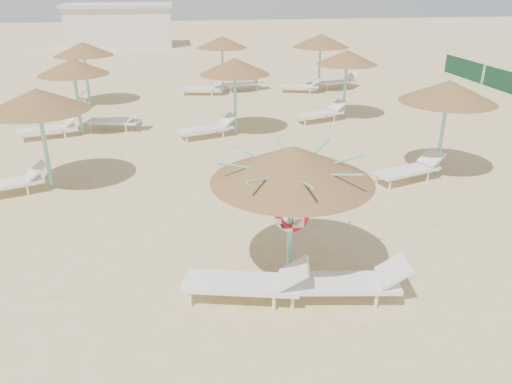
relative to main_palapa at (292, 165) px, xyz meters
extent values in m
plane|color=#DFC488|center=(0.07, 0.23, -2.24)|extent=(120.00, 120.00, 0.00)
cylinder|color=#75CBC7|center=(0.00, 0.00, -1.16)|extent=(0.11, 0.11, 2.16)
cone|color=olive|center=(0.00, 0.00, 0.02)|extent=(2.87, 2.87, 0.65)
cylinder|color=#75CBC7|center=(0.00, 0.00, -0.23)|extent=(0.20, 0.20, 0.12)
cylinder|color=#75CBC7|center=(0.66, 0.00, -0.04)|extent=(1.30, 0.04, 0.33)
cylinder|color=#75CBC7|center=(0.47, 0.47, -0.04)|extent=(0.95, 0.95, 0.33)
cylinder|color=#75CBC7|center=(0.00, 0.66, -0.04)|extent=(0.04, 1.30, 0.33)
cylinder|color=#75CBC7|center=(-0.47, 0.47, -0.04)|extent=(0.95, 0.95, 0.33)
cylinder|color=#75CBC7|center=(-0.66, 0.00, -0.04)|extent=(1.30, 0.04, 0.33)
cylinder|color=#75CBC7|center=(-0.47, -0.47, -0.04)|extent=(0.95, 0.95, 0.33)
cylinder|color=#75CBC7|center=(0.00, -0.66, -0.04)|extent=(0.04, 1.30, 0.33)
cylinder|color=#75CBC7|center=(0.47, -0.47, -0.04)|extent=(0.95, 0.95, 0.33)
torus|color=red|center=(0.00, -0.10, -0.93)|extent=(0.64, 0.15, 0.64)
cylinder|color=white|center=(-1.88, -0.68, -2.09)|extent=(0.06, 0.06, 0.30)
cylinder|color=white|center=(-1.76, -0.16, -2.09)|extent=(0.06, 0.06, 0.30)
cylinder|color=white|center=(-0.49, -1.02, -2.09)|extent=(0.06, 0.06, 0.30)
cylinder|color=white|center=(-0.37, -0.50, -2.09)|extent=(0.06, 0.06, 0.30)
cube|color=white|center=(-1.00, -0.62, -1.90)|extent=(2.11, 1.11, 0.08)
cube|color=white|center=(-0.12, -0.83, -1.64)|extent=(0.65, 0.74, 0.39)
cylinder|color=white|center=(-0.17, -1.02, -2.09)|extent=(0.06, 0.06, 0.29)
cylinder|color=white|center=(-0.09, -0.50, -2.09)|extent=(0.06, 0.06, 0.29)
cylinder|color=white|center=(1.23, -1.24, -2.09)|extent=(0.06, 0.06, 0.29)
cylinder|color=white|center=(1.31, -0.72, -2.09)|extent=(0.06, 0.06, 0.29)
cube|color=white|center=(0.70, -0.89, -1.90)|extent=(2.08, 0.95, 0.08)
cube|color=white|center=(1.59, -1.03, -1.65)|extent=(0.60, 0.70, 0.38)
cylinder|color=#75CBC7|center=(-5.34, 5.22, -1.09)|extent=(0.11, 0.11, 2.30)
cone|color=olive|center=(-5.34, 5.22, 0.15)|extent=(2.54, 2.54, 0.57)
cylinder|color=#75CBC7|center=(-5.34, 5.22, -0.09)|extent=(0.20, 0.20, 0.12)
cylinder|color=white|center=(-5.83, 4.77, -2.10)|extent=(0.06, 0.06, 0.28)
cylinder|color=white|center=(-6.00, 5.24, -2.10)|extent=(0.06, 0.06, 0.28)
cube|color=white|center=(-6.44, 4.82, -1.92)|extent=(2.00, 1.22, 0.08)
cube|color=white|center=(-5.63, 5.10, -1.68)|extent=(0.66, 0.73, 0.36)
cylinder|color=#75CBC7|center=(-5.32, 10.30, -1.09)|extent=(0.11, 0.11, 2.30)
cone|color=olive|center=(-5.32, 10.30, 0.15)|extent=(2.40, 2.40, 0.54)
cylinder|color=#75CBC7|center=(-5.32, 10.30, -0.09)|extent=(0.20, 0.20, 0.12)
cylinder|color=white|center=(-7.12, 9.44, -2.10)|extent=(0.06, 0.06, 0.28)
cylinder|color=white|center=(-7.26, 9.92, -2.10)|extent=(0.06, 0.06, 0.28)
cylinder|color=white|center=(-5.82, 9.82, -2.10)|extent=(0.06, 0.06, 0.28)
cylinder|color=white|center=(-5.96, 10.30, -2.10)|extent=(0.06, 0.06, 0.28)
cube|color=white|center=(-6.42, 9.90, -1.92)|extent=(2.00, 1.12, 0.08)
cube|color=white|center=(-5.60, 10.14, -1.68)|extent=(0.63, 0.71, 0.36)
cylinder|color=white|center=(-5.06, 10.59, -2.10)|extent=(0.06, 0.06, 0.28)
cylinder|color=white|center=(-4.92, 11.07, -2.10)|extent=(0.06, 0.06, 0.28)
cylinder|color=white|center=(-3.76, 10.21, -2.10)|extent=(0.06, 0.06, 0.28)
cylinder|color=white|center=(-3.62, 10.69, -2.10)|extent=(0.06, 0.06, 0.28)
cube|color=white|center=(-4.22, 10.60, -1.92)|extent=(2.00, 1.12, 0.08)
cube|color=white|center=(-3.40, 10.37, -1.68)|extent=(0.63, 0.71, 0.36)
cylinder|color=#75CBC7|center=(-5.67, 14.94, -1.09)|extent=(0.11, 0.11, 2.30)
cone|color=olive|center=(-5.67, 14.94, 0.15)|extent=(2.51, 2.51, 0.56)
cylinder|color=#75CBC7|center=(-5.67, 14.94, -0.09)|extent=(0.20, 0.20, 0.12)
cylinder|color=white|center=(-7.61, 14.49, -2.10)|extent=(0.06, 0.06, 0.28)
cylinder|color=white|center=(-7.49, 14.97, -2.10)|extent=(0.06, 0.06, 0.28)
cylinder|color=white|center=(-6.30, 14.16, -2.10)|extent=(0.06, 0.06, 0.28)
cylinder|color=white|center=(-6.18, 14.65, -2.10)|extent=(0.06, 0.06, 0.28)
cube|color=white|center=(-6.77, 14.54, -1.92)|extent=(1.99, 1.06, 0.08)
cube|color=white|center=(-5.95, 14.33, -1.68)|extent=(0.62, 0.70, 0.36)
cylinder|color=#75CBC7|center=(0.15, 9.46, -1.09)|extent=(0.11, 0.11, 2.30)
cone|color=olive|center=(0.15, 9.46, 0.15)|extent=(2.45, 2.45, 0.55)
cylinder|color=#75CBC7|center=(0.15, 9.46, -0.09)|extent=(0.20, 0.20, 0.12)
cylinder|color=white|center=(-1.63, 8.58, -2.10)|extent=(0.06, 0.06, 0.28)
cylinder|color=white|center=(-1.78, 9.06, -2.10)|extent=(0.06, 0.06, 0.28)
cylinder|color=white|center=(-0.34, 9.00, -2.10)|extent=(0.06, 0.06, 0.28)
cylinder|color=white|center=(-0.50, 9.47, -2.10)|extent=(0.06, 0.06, 0.28)
cube|color=white|center=(-0.95, 9.06, -1.92)|extent=(2.00, 1.17, 0.08)
cube|color=white|center=(-0.14, 9.33, -1.68)|extent=(0.65, 0.72, 0.36)
cylinder|color=#75CBC7|center=(0.41, 16.42, -1.09)|extent=(0.11, 0.11, 2.30)
cone|color=olive|center=(0.41, 16.42, 0.15)|extent=(2.39, 2.39, 0.54)
cylinder|color=#75CBC7|center=(0.41, 16.42, -0.09)|extent=(0.20, 0.20, 0.12)
cylinder|color=white|center=(-1.53, 15.91, -2.10)|extent=(0.06, 0.06, 0.28)
cylinder|color=white|center=(-1.44, 16.40, -2.10)|extent=(0.06, 0.06, 0.28)
cylinder|color=white|center=(-0.20, 15.67, -2.10)|extent=(0.06, 0.06, 0.28)
cylinder|color=white|center=(-0.11, 16.17, -2.10)|extent=(0.06, 0.06, 0.28)
cube|color=white|center=(-0.69, 16.02, -1.92)|extent=(1.98, 0.95, 0.08)
cube|color=white|center=(0.14, 15.87, -1.68)|extent=(0.58, 0.68, 0.36)
cylinder|color=white|center=(0.76, 16.33, -2.10)|extent=(0.06, 0.06, 0.28)
cylinder|color=white|center=(0.67, 16.82, -2.10)|extent=(0.06, 0.06, 0.28)
cylinder|color=white|center=(2.09, 16.57, -2.10)|extent=(0.06, 0.06, 0.28)
cylinder|color=white|center=(2.00, 17.06, -2.10)|extent=(0.06, 0.06, 0.28)
cube|color=white|center=(1.51, 16.72, -1.92)|extent=(1.98, 0.95, 0.08)
cube|color=white|center=(2.34, 16.87, -1.68)|extent=(0.58, 0.68, 0.36)
cylinder|color=#75CBC7|center=(5.33, 4.49, -1.09)|extent=(0.11, 0.11, 2.30)
cone|color=olive|center=(5.33, 4.49, 0.15)|extent=(2.58, 2.58, 0.58)
cylinder|color=#75CBC7|center=(5.33, 4.49, -0.09)|extent=(0.20, 0.20, 0.12)
cylinder|color=white|center=(3.54, 3.61, -2.10)|extent=(0.06, 0.06, 0.28)
cylinder|color=white|center=(3.39, 4.08, -2.10)|extent=(0.06, 0.06, 0.28)
cylinder|color=white|center=(4.83, 4.02, -2.10)|extent=(0.06, 0.06, 0.28)
cylinder|color=white|center=(4.67, 4.50, -2.10)|extent=(0.06, 0.06, 0.28)
cube|color=white|center=(4.23, 4.09, -1.92)|extent=(2.00, 1.17, 0.08)
cube|color=white|center=(5.04, 4.35, -1.68)|extent=(0.65, 0.72, 0.36)
cylinder|color=#75CBC7|center=(4.65, 10.86, -1.09)|extent=(0.11, 0.11, 2.30)
cone|color=olive|center=(4.65, 10.86, 0.14)|extent=(2.36, 2.36, 0.53)
cylinder|color=#75CBC7|center=(4.65, 10.86, -0.09)|extent=(0.20, 0.20, 0.12)
cylinder|color=white|center=(2.87, 9.97, -2.10)|extent=(0.06, 0.06, 0.28)
cylinder|color=white|center=(2.71, 10.44, -2.10)|extent=(0.06, 0.06, 0.28)
cylinder|color=white|center=(4.15, 10.39, -2.10)|extent=(0.06, 0.06, 0.28)
cylinder|color=white|center=(3.99, 10.87, -2.10)|extent=(0.06, 0.06, 0.28)
cube|color=white|center=(3.55, 10.46, -1.92)|extent=(2.00, 1.19, 0.08)
cube|color=white|center=(4.36, 10.72, -1.68)|extent=(0.65, 0.72, 0.36)
cylinder|color=#75CBC7|center=(5.15, 16.19, -1.09)|extent=(0.11, 0.11, 2.30)
cone|color=olive|center=(5.15, 16.19, 0.16)|extent=(2.74, 2.74, 0.62)
cylinder|color=#75CBC7|center=(5.15, 16.19, -0.09)|extent=(0.20, 0.20, 0.12)
cylinder|color=white|center=(3.21, 15.78, -2.10)|extent=(0.06, 0.06, 0.28)
cylinder|color=white|center=(3.36, 16.26, -2.10)|extent=(0.06, 0.06, 0.28)
cylinder|color=white|center=(4.51, 15.40, -2.10)|extent=(0.06, 0.06, 0.28)
cylinder|color=white|center=(4.65, 15.88, -2.10)|extent=(0.06, 0.06, 0.28)
cube|color=white|center=(4.05, 15.79, -1.92)|extent=(2.00, 1.13, 0.08)
cube|color=white|center=(4.87, 15.55, -1.68)|extent=(0.64, 0.71, 0.36)
cylinder|color=white|center=(5.56, 16.03, -2.10)|extent=(0.06, 0.06, 0.28)
cylinder|color=white|center=(5.41, 16.51, -2.10)|extent=(0.06, 0.06, 0.28)
cylinder|color=white|center=(6.85, 16.41, -2.10)|extent=(0.06, 0.06, 0.28)
cylinder|color=white|center=(6.71, 16.89, -2.10)|extent=(0.06, 0.06, 0.28)
cube|color=white|center=(6.25, 16.49, -1.92)|extent=(2.00, 1.13, 0.08)
cube|color=white|center=(7.07, 16.73, -1.68)|extent=(0.64, 0.71, 0.36)
cube|color=silver|center=(-5.93, 35.23, -0.74)|extent=(8.00, 4.00, 3.00)
cube|color=beige|center=(-5.93, 35.23, 0.89)|extent=(8.40, 4.40, 0.25)
cube|color=#174630|center=(14.07, 14.23, -1.74)|extent=(0.08, 3.80, 1.00)
cube|color=#174630|center=(14.07, 18.23, -1.74)|extent=(0.08, 3.80, 1.00)
cylinder|color=#75CBC7|center=(14.07, 16.33, -1.69)|extent=(0.08, 0.08, 1.10)
camera|label=1|loc=(-1.91, -7.84, 2.97)|focal=35.00mm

